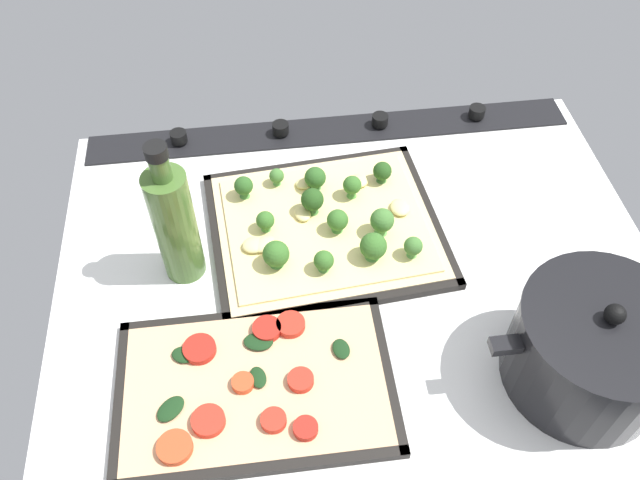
{
  "coord_description": "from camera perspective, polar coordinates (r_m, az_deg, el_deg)",
  "views": [
    {
      "loc": [
        12.78,
        54.25,
        74.17
      ],
      "look_at": [
        5.53,
        -2.24,
        5.69
      ],
      "focal_mm": 36.28,
      "sensor_mm": 36.0,
      "label": 1
    }
  ],
  "objects": [
    {
      "name": "baking_tray_front",
      "position": [
        0.97,
        0.49,
        0.89
      ],
      "size": [
        36.11,
        31.72,
        1.3
      ],
      "color": "black",
      "rests_on": "ground_plane"
    },
    {
      "name": "baking_tray_back",
      "position": [
        0.83,
        -5.68,
        -12.81
      ],
      "size": [
        34.67,
        22.33,
        1.3
      ],
      "color": "black",
      "rests_on": "ground_plane"
    },
    {
      "name": "oil_bottle",
      "position": [
        0.88,
        -12.7,
        1.45
      ],
      "size": [
        5.76,
        5.76,
        23.36
      ],
      "color": "#476B2D",
      "rests_on": "ground_plane"
    },
    {
      "name": "veggie_pizza_back",
      "position": [
        0.82,
        -5.93,
        -12.54
      ],
      "size": [
        32.26,
        19.91,
        1.9
      ],
      "color": "#DFAE80",
      "rests_on": "baking_tray_back"
    },
    {
      "name": "stove_control_panel",
      "position": [
        1.13,
        0.93,
        9.75
      ],
      "size": [
        82.8,
        7.0,
        2.6
      ],
      "color": "black",
      "rests_on": "ground_plane"
    },
    {
      "name": "cooking_pot",
      "position": [
        0.85,
        22.95,
        -8.82
      ],
      "size": [
        26.82,
        20.01,
        15.11
      ],
      "color": "black",
      "rests_on": "ground_plane"
    },
    {
      "name": "broccoli_pizza",
      "position": [
        0.96,
        0.56,
        1.47
      ],
      "size": [
        33.53,
        29.13,
        5.86
      ],
      "color": "beige",
      "rests_on": "baking_tray_front"
    },
    {
      "name": "ground_plane",
      "position": [
        0.94,
        3.53,
        -3.52
      ],
      "size": [
        86.25,
        69.05,
        3.0
      ],
      "primitive_type": "cube",
      "color": "white"
    }
  ]
}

